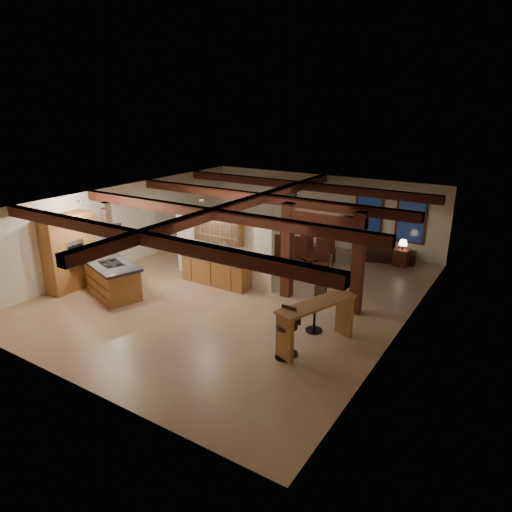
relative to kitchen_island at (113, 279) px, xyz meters
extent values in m
plane|color=tan|center=(3.11, 2.32, -0.53)|extent=(12.00, 12.00, 0.00)
plane|color=white|center=(3.11, 8.32, 0.92)|extent=(10.00, 0.00, 10.00)
plane|color=white|center=(3.11, -3.68, 0.92)|extent=(10.00, 0.00, 10.00)
plane|color=white|center=(-1.89, 2.32, 0.92)|extent=(0.00, 12.00, 12.00)
plane|color=white|center=(8.11, 2.32, 0.92)|extent=(0.00, 12.00, 12.00)
plane|color=#331F10|center=(3.11, 2.32, 2.37)|extent=(12.00, 12.00, 0.00)
cube|color=#37150D|center=(3.11, -1.68, 2.23)|extent=(10.00, 0.25, 0.28)
cube|color=#37150D|center=(3.11, 1.02, 2.23)|extent=(10.00, 0.25, 0.28)
cube|color=#37150D|center=(3.11, 3.62, 2.23)|extent=(10.00, 0.25, 0.28)
cube|color=#37150D|center=(3.11, 6.32, 2.23)|extent=(10.00, 0.25, 0.28)
cube|color=#37150D|center=(3.11, 2.32, 2.23)|extent=(0.28, 12.00, 0.28)
cube|color=#37150D|center=(4.51, 2.82, 0.92)|extent=(0.30, 0.30, 2.90)
cube|color=#37150D|center=(6.71, 2.82, 0.92)|extent=(0.30, 0.30, 2.90)
cube|color=#37150D|center=(5.61, 2.82, 2.07)|extent=(2.50, 0.28, 0.28)
cube|color=white|center=(2.11, 2.82, 0.57)|extent=(3.80, 0.18, 2.20)
cube|color=#996531|center=(-1.56, -0.28, 0.67)|extent=(0.64, 1.60, 2.40)
cube|color=silver|center=(-1.26, -0.28, 0.62)|extent=(0.06, 0.62, 0.95)
cube|color=black|center=(-1.22, -0.28, 0.82)|extent=(0.01, 0.50, 0.28)
cube|color=#996531|center=(2.11, 2.43, -0.10)|extent=(2.40, 0.60, 0.86)
cube|color=black|center=(2.11, 2.43, 0.37)|extent=(2.50, 0.66, 0.08)
cube|color=#996531|center=(2.11, 2.64, 1.32)|extent=(1.80, 0.34, 0.95)
cube|color=silver|center=(2.11, 2.46, 1.32)|extent=(1.74, 0.02, 0.90)
pyramid|color=silver|center=(0.00, 0.00, 1.20)|extent=(1.10, 1.10, 0.45)
cube|color=silver|center=(0.00, 0.00, 2.01)|extent=(0.26, 0.22, 0.73)
cube|color=#37150D|center=(5.11, 8.26, 0.97)|extent=(1.10, 0.05, 1.70)
cube|color=black|center=(5.11, 8.23, 0.97)|extent=(0.95, 0.02, 1.55)
cube|color=#37150D|center=(6.71, 8.26, 0.97)|extent=(1.10, 0.05, 1.70)
cube|color=black|center=(6.71, 8.23, 0.97)|extent=(0.95, 0.02, 1.55)
cube|color=#37150D|center=(1.61, 8.26, 1.17)|extent=(0.65, 0.04, 0.85)
cube|color=#214E2E|center=(1.61, 8.24, 1.17)|extent=(0.55, 0.01, 0.75)
cylinder|color=silver|center=(0.51, -0.48, 2.34)|extent=(0.16, 0.16, 0.03)
cylinder|color=silver|center=(2.11, 1.82, 2.34)|extent=(0.16, 0.16, 0.03)
cylinder|color=silver|center=(-0.89, -0.18, 2.34)|extent=(0.16, 0.16, 0.03)
cube|color=#996531|center=(0.00, 0.00, -0.05)|extent=(2.19, 1.58, 0.94)
cube|color=black|center=(0.00, 0.00, 0.46)|extent=(2.36, 1.74, 0.09)
cube|color=black|center=(0.00, 0.00, 0.51)|extent=(0.96, 0.79, 0.02)
imported|color=#38150E|center=(3.84, 5.25, -0.21)|extent=(2.04, 1.65, 0.63)
imported|color=black|center=(6.15, 7.72, -0.24)|extent=(2.08, 1.21, 0.57)
imported|color=#BABBBF|center=(2.20, 2.43, 0.53)|extent=(0.41, 0.28, 0.23)
cube|color=#996531|center=(6.60, 0.48, 0.61)|extent=(1.27, 2.28, 0.07)
cube|color=#996531|center=(6.26, -0.46, 0.03)|extent=(0.51, 0.27, 1.11)
cube|color=#996531|center=(6.93, 1.42, 0.03)|extent=(0.51, 0.27, 1.11)
cube|color=#37150D|center=(6.72, 7.44, -0.22)|extent=(0.55, 0.55, 0.62)
cylinder|color=black|center=(6.72, 7.44, 0.18)|extent=(0.06, 0.06, 0.17)
cone|color=#FFCE99|center=(6.72, 7.44, 0.35)|extent=(0.30, 0.30, 0.19)
cylinder|color=black|center=(6.24, -0.18, 0.19)|extent=(0.36, 0.36, 0.07)
cube|color=black|center=(6.27, -0.01, 0.42)|extent=(0.34, 0.09, 0.40)
cylinder|color=black|center=(6.24, -0.18, -0.17)|extent=(0.06, 0.06, 0.70)
cylinder|color=black|center=(6.24, -0.18, -0.51)|extent=(0.40, 0.40, 0.03)
cylinder|color=black|center=(6.21, -0.38, 0.25)|extent=(0.39, 0.39, 0.08)
cube|color=black|center=(6.21, -0.20, 0.50)|extent=(0.37, 0.05, 0.43)
cylinder|color=black|center=(6.21, -0.38, -0.14)|extent=(0.06, 0.06, 0.76)
cylinder|color=black|center=(6.21, -0.38, -0.50)|extent=(0.43, 0.43, 0.03)
cylinder|color=black|center=(6.23, 1.18, 0.27)|extent=(0.40, 0.40, 0.08)
cube|color=black|center=(6.28, 1.36, 0.53)|extent=(0.37, 0.15, 0.44)
cylinder|color=black|center=(6.23, 1.18, -0.13)|extent=(0.07, 0.07, 0.78)
cylinder|color=black|center=(6.23, 1.18, -0.50)|extent=(0.44, 0.44, 0.03)
cube|color=#37150D|center=(3.27, 4.31, -0.02)|extent=(0.57, 0.57, 0.07)
cube|color=#37150D|center=(3.22, 4.53, 0.39)|extent=(0.47, 0.17, 0.84)
cylinder|color=#37150D|center=(3.14, 4.08, -0.29)|extent=(0.06, 0.06, 0.47)
cylinder|color=#37150D|center=(3.50, 4.17, -0.29)|extent=(0.06, 0.06, 0.47)
cylinder|color=#37150D|center=(3.04, 4.45, -0.29)|extent=(0.06, 0.06, 0.47)
cylinder|color=#37150D|center=(3.41, 4.54, -0.29)|extent=(0.06, 0.06, 0.47)
cube|color=#37150D|center=(2.89, 5.82, -0.02)|extent=(0.57, 0.57, 0.07)
cube|color=#37150D|center=(2.95, 5.60, 0.39)|extent=(0.47, 0.17, 0.84)
cylinder|color=#37150D|center=(3.03, 6.05, -0.29)|extent=(0.06, 0.06, 0.47)
cylinder|color=#37150D|center=(2.66, 5.96, -0.29)|extent=(0.06, 0.06, 0.47)
cylinder|color=#37150D|center=(3.12, 5.68, -0.29)|extent=(0.06, 0.06, 0.47)
cylinder|color=#37150D|center=(2.76, 5.59, -0.29)|extent=(0.06, 0.06, 0.47)
cube|color=#37150D|center=(4.03, 4.50, -0.02)|extent=(0.57, 0.57, 0.07)
cube|color=#37150D|center=(3.97, 4.72, 0.39)|extent=(0.47, 0.17, 0.84)
cylinder|color=#37150D|center=(3.89, 4.27, -0.29)|extent=(0.06, 0.06, 0.47)
cylinder|color=#37150D|center=(4.26, 4.36, -0.29)|extent=(0.06, 0.06, 0.47)
cylinder|color=#37150D|center=(3.80, 4.63, -0.29)|extent=(0.06, 0.06, 0.47)
cylinder|color=#37150D|center=(4.17, 4.73, -0.29)|extent=(0.06, 0.06, 0.47)
cube|color=#37150D|center=(3.65, 6.01, -0.02)|extent=(0.57, 0.57, 0.07)
cube|color=#37150D|center=(3.71, 5.78, 0.39)|extent=(0.47, 0.17, 0.84)
cylinder|color=#37150D|center=(3.79, 6.24, -0.29)|extent=(0.06, 0.06, 0.47)
cylinder|color=#37150D|center=(3.42, 6.15, -0.29)|extent=(0.06, 0.06, 0.47)
cylinder|color=#37150D|center=(3.88, 5.87, -0.29)|extent=(0.06, 0.06, 0.47)
cylinder|color=#37150D|center=(3.51, 5.78, -0.29)|extent=(0.06, 0.06, 0.47)
cube|color=#37150D|center=(4.79, 4.69, -0.02)|extent=(0.57, 0.57, 0.07)
cube|color=#37150D|center=(4.73, 4.91, 0.39)|extent=(0.47, 0.17, 0.84)
cylinder|color=#37150D|center=(4.65, 4.46, -0.29)|extent=(0.06, 0.06, 0.47)
cylinder|color=#37150D|center=(5.02, 4.55, -0.29)|extent=(0.06, 0.06, 0.47)
cylinder|color=#37150D|center=(4.56, 4.82, -0.29)|extent=(0.06, 0.06, 0.47)
cylinder|color=#37150D|center=(4.93, 4.92, -0.29)|extent=(0.06, 0.06, 0.47)
cube|color=#37150D|center=(4.41, 6.20, -0.02)|extent=(0.57, 0.57, 0.07)
cube|color=#37150D|center=(4.47, 5.97, 0.39)|extent=(0.47, 0.17, 0.84)
cylinder|color=#37150D|center=(4.55, 6.43, -0.29)|extent=(0.06, 0.06, 0.47)
cylinder|color=#37150D|center=(4.18, 6.34, -0.29)|extent=(0.06, 0.06, 0.47)
cylinder|color=#37150D|center=(4.64, 6.06, -0.29)|extent=(0.06, 0.06, 0.47)
cylinder|color=#37150D|center=(4.27, 5.97, -0.29)|extent=(0.06, 0.06, 0.47)
camera|label=1|loc=(10.66, -8.59, 5.11)|focal=32.00mm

